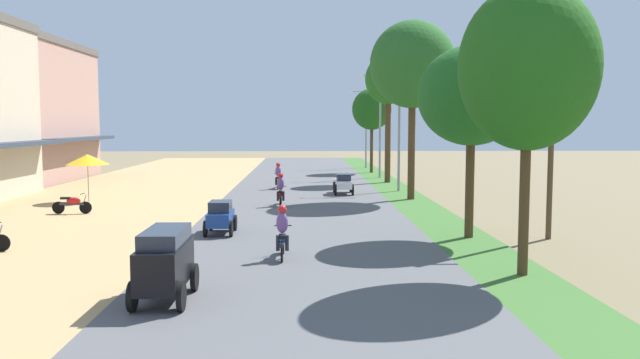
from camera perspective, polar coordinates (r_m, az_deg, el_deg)
name	(u,v)px	position (r m, az deg, el deg)	size (l,w,h in m)	color
shophouse_far	(29,112)	(50.92, -24.68, 5.57)	(7.61, 12.26, 10.10)	tan
parked_motorbike_fourth	(72,203)	(31.29, -21.35, -1.98)	(1.80, 0.54, 0.94)	black
vendor_umbrella	(87,159)	(35.55, -20.16, 1.70)	(2.20, 2.20, 2.52)	#99999E
median_tree_nearest	(528,68)	(18.07, 18.20, 9.53)	(3.71, 3.71, 7.89)	#4C351E
median_tree_second	(472,96)	(23.54, 13.46, 7.29)	(3.86, 3.86, 6.94)	#4C351E
median_tree_third	(413,65)	(35.02, 8.31, 10.15)	(4.60, 4.60, 9.67)	#4C351E
median_tree_fourth	(388,81)	(44.81, 6.16, 8.80)	(3.23, 3.23, 8.92)	#4C351E
median_tree_fifth	(372,109)	(53.52, 4.68, 6.30)	(3.30, 3.30, 7.06)	#4C351E
streetlamp_near	(399,124)	(39.04, 7.13, 4.96)	(3.16, 0.20, 7.02)	gray
streetlamp_mid	(380,118)	(48.62, 5.42, 5.54)	(3.16, 0.20, 7.92)	gray
streetlamp_far	(366,123)	(59.29, 4.17, 5.11)	(3.16, 0.20, 7.21)	gray
utility_pole_near	(552,117)	(24.32, 20.13, 5.32)	(1.80, 0.20, 8.51)	brown
car_van_black	(165,261)	(15.31, -13.76, -7.09)	(1.19, 2.41, 1.67)	black
car_hatchback_blue	(221,216)	(24.09, -8.93, -3.25)	(1.04, 2.00, 1.23)	navy
car_sedan_white	(343,183)	(37.17, 2.10, -0.28)	(1.10, 2.26, 1.19)	silver
motorbike_foreground_rider	(282,233)	(19.49, -3.40, -4.84)	(0.54, 1.80, 1.66)	black
motorbike_ahead_second	(281,190)	(31.90, -3.56, -0.97)	(0.54, 1.80, 1.66)	black
motorbike_ahead_third	(278,176)	(40.12, -3.78, 0.27)	(0.54, 1.80, 1.66)	black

